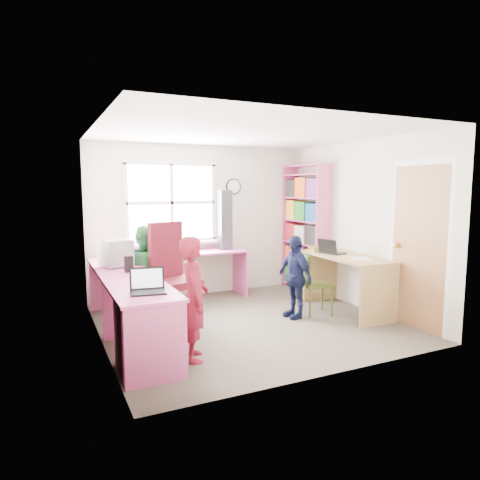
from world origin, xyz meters
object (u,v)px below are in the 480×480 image
at_px(cd_tower, 225,220).
at_px(person_green, 147,273).
at_px(person_red, 194,299).
at_px(swivel_chair, 172,280).
at_px(laptop_right, 330,250).
at_px(wooden_chair, 312,281).
at_px(laptop_left, 148,286).
at_px(bookshelf, 305,231).
at_px(potted_plant, 163,244).
at_px(right_desk, 347,271).
at_px(l_desk, 152,306).
at_px(crt_monitor, 116,253).
at_px(person_navy, 295,277).

xyz_separation_m(cd_tower, person_green, (-1.42, -0.70, -0.60)).
xyz_separation_m(cd_tower, person_red, (-1.30, -2.24, -0.59)).
height_order(swivel_chair, laptop_right, swivel_chair).
relative_size(wooden_chair, laptop_left, 2.35).
xyz_separation_m(bookshelf, laptop_right, (-0.27, -1.05, -0.16)).
bearing_deg(bookshelf, person_green, -170.66).
distance_m(laptop_left, potted_plant, 2.39).
distance_m(right_desk, swivel_chair, 2.41).
distance_m(right_desk, wooden_chair, 0.53).
bearing_deg(laptop_right, person_green, 62.47).
xyz_separation_m(wooden_chair, laptop_left, (-2.44, -0.80, 0.34)).
xyz_separation_m(l_desk, wooden_chair, (2.27, 0.27, 0.01)).
xyz_separation_m(wooden_chair, crt_monitor, (-2.50, 0.67, 0.46)).
xyz_separation_m(right_desk, bookshelf, (0.17, 1.31, 0.43)).
height_order(laptop_right, cd_tower, cd_tower).
bearing_deg(cd_tower, right_desk, -53.15).
relative_size(laptop_right, person_green, 0.30).
height_order(laptop_left, person_navy, person_navy).
height_order(swivel_chair, person_navy, swivel_chair).
distance_m(cd_tower, potted_plant, 1.06).
bearing_deg(swivel_chair, wooden_chair, -31.94).
distance_m(crt_monitor, cd_tower, 2.00).
relative_size(swivel_chair, potted_plant, 4.67).
height_order(laptop_left, person_red, person_red).
distance_m(crt_monitor, person_navy, 2.33).
height_order(person_red, person_green, person_red).
bearing_deg(swivel_chair, l_desk, -138.77).
relative_size(bookshelf, swivel_chair, 1.63).
xyz_separation_m(crt_monitor, person_green, (0.40, 0.08, -0.30)).
bearing_deg(cd_tower, person_navy, -75.99).
bearing_deg(l_desk, right_desk, 3.27).
bearing_deg(l_desk, swivel_chair, 58.90).
xyz_separation_m(l_desk, swivel_chair, (0.44, 0.73, 0.10)).
bearing_deg(wooden_chair, potted_plant, 150.84).
distance_m(swivel_chair, laptop_right, 2.28).
bearing_deg(potted_plant, laptop_right, -32.15).
height_order(laptop_left, potted_plant, potted_plant).
bearing_deg(right_desk, laptop_right, 114.11).
distance_m(laptop_right, potted_plant, 2.47).
bearing_deg(wooden_chair, bookshelf, 72.43).
relative_size(swivel_chair, person_navy, 1.16).
bearing_deg(person_green, laptop_right, -115.89).
height_order(l_desk, crt_monitor, crt_monitor).
bearing_deg(wooden_chair, crt_monitor, 177.04).
xyz_separation_m(crt_monitor, potted_plant, (0.81, 0.80, -0.03)).
bearing_deg(l_desk, crt_monitor, 103.41).
relative_size(wooden_chair, person_red, 0.68).
relative_size(crt_monitor, laptop_right, 1.15).
bearing_deg(right_desk, cd_tower, 129.96).
distance_m(crt_monitor, person_green, 0.50).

